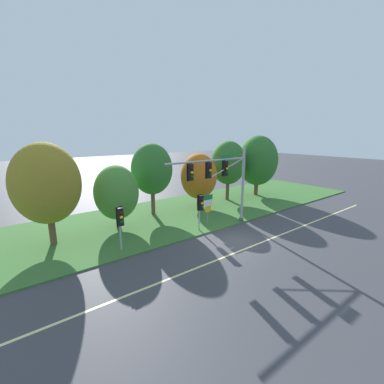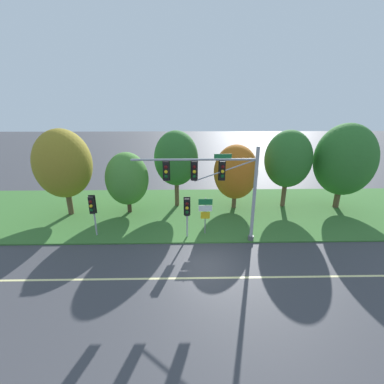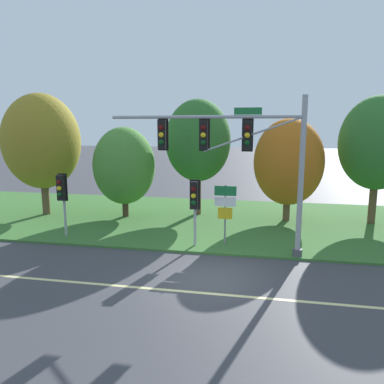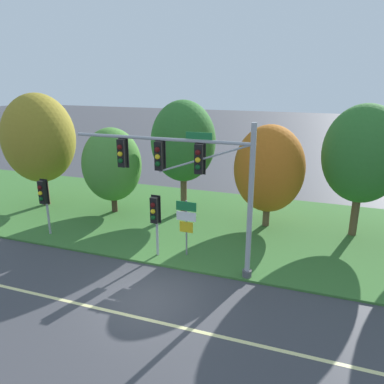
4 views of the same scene
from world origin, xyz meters
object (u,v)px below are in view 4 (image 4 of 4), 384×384
route_sign_post (186,220)px  tree_mid_verge (269,169)px  tree_behind_signpost (183,142)px  pedestrian_signal_further_along (155,213)px  pedestrian_signal_near_kerb (43,195)px  traffic_signal_mast (191,172)px  tree_left_of_mast (112,165)px  tree_nearest_road (39,139)px  tree_tall_centre (363,154)px

route_sign_post → tree_mid_verge: bearing=59.1°
tree_behind_signpost → pedestrian_signal_further_along: bearing=-81.4°
pedestrian_signal_near_kerb → tree_behind_signpost: 8.38m
traffic_signal_mast → pedestrian_signal_near_kerb: traffic_signal_mast is taller
route_sign_post → tree_left_of_mast: (-6.34, 4.11, 1.22)m
traffic_signal_mast → pedestrian_signal_further_along: (-1.88, 0.41, -2.20)m
tree_left_of_mast → route_sign_post: bearing=-32.9°
traffic_signal_mast → pedestrian_signal_further_along: size_ratio=2.69×
pedestrian_signal_further_along → tree_nearest_road: bearing=156.4°
pedestrian_signal_near_kerb → route_sign_post: 7.85m
traffic_signal_mast → tree_nearest_road: size_ratio=1.13×
tree_behind_signpost → tree_mid_verge: bearing=-6.1°
traffic_signal_mast → pedestrian_signal_further_along: traffic_signal_mast is taller
tree_tall_centre → pedestrian_signal_near_kerb: bearing=-160.2°
pedestrian_signal_near_kerb → tree_behind_signpost: size_ratio=0.45×
tree_nearest_road → tree_mid_verge: tree_nearest_road is taller
traffic_signal_mast → tree_tall_centre: size_ratio=1.17×
traffic_signal_mast → tree_tall_centre: tree_tall_centre is taller
tree_behind_signpost → tree_tall_centre: size_ratio=0.99×
pedestrian_signal_further_along → tree_mid_verge: size_ratio=0.52×
tree_nearest_road → tree_tall_centre: size_ratio=1.04×
tree_left_of_mast → tree_mid_verge: tree_mid_verge is taller
tree_mid_verge → tree_tall_centre: tree_tall_centre is taller
traffic_signal_mast → tree_mid_verge: 6.56m
pedestrian_signal_near_kerb → tree_mid_verge: bearing=26.0°
pedestrian_signal_near_kerb → route_sign_post: (7.84, 0.29, -0.44)m
tree_mid_verge → tree_tall_centre: bearing=3.4°
route_sign_post → tree_nearest_road: 12.21m
traffic_signal_mast → tree_left_of_mast: bearing=143.5°
tree_left_of_mast → pedestrian_signal_near_kerb: bearing=-108.8°
traffic_signal_mast → tree_behind_signpost: 7.15m
traffic_signal_mast → pedestrian_signal_further_along: 2.92m
pedestrian_signal_further_along → pedestrian_signal_near_kerb: bearing=177.2°
tree_left_of_mast → tree_mid_verge: size_ratio=0.92×
route_sign_post → tree_nearest_road: size_ratio=0.38×
tree_mid_verge → tree_tall_centre: 4.74m
traffic_signal_mast → tree_tall_centre: (7.02, 6.29, 0.03)m
route_sign_post → traffic_signal_mast: bearing=-60.4°
pedestrian_signal_further_along → tree_nearest_road: size_ratio=0.42×
tree_behind_signpost → tree_tall_centre: tree_tall_centre is taller
tree_nearest_road → tree_mid_verge: 14.40m
tree_left_of_mast → traffic_signal_mast: bearing=-36.5°
pedestrian_signal_near_kerb → tree_mid_verge: size_ratio=0.54×
traffic_signal_mast → route_sign_post: (-0.58, 1.02, -2.58)m
traffic_signal_mast → tree_mid_verge: traffic_signal_mast is taller
tree_behind_signpost → tree_tall_centre: bearing=-1.7°
pedestrian_signal_near_kerb → tree_tall_centre: size_ratio=0.44×
traffic_signal_mast → pedestrian_signal_near_kerb: size_ratio=2.63×
pedestrian_signal_near_kerb → pedestrian_signal_further_along: 6.54m
route_sign_post → tree_mid_verge: (2.99, 4.99, 1.53)m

